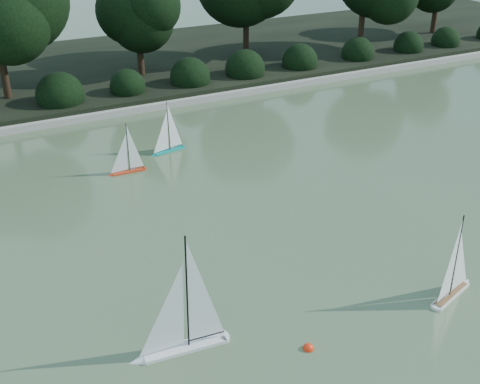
{
  "coord_description": "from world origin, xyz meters",
  "views": [
    {
      "loc": [
        -4.62,
        -6.07,
        5.55
      ],
      "look_at": [
        -0.31,
        2.28,
        0.7
      ],
      "focal_mm": 45.0,
      "sensor_mm": 36.0,
      "label": 1
    }
  ],
  "objects_px": {
    "race_buoy": "(308,349)",
    "sailboat_teal": "(166,144)",
    "sailboat_white_b": "(455,281)",
    "sailboat_white_a": "(176,333)",
    "sailboat_orange": "(125,165)"
  },
  "relations": [
    {
      "from": "sailboat_white_b",
      "to": "sailboat_teal",
      "type": "distance_m",
      "value": 7.3
    },
    {
      "from": "sailboat_teal",
      "to": "race_buoy",
      "type": "xyz_separation_m",
      "value": [
        -0.71,
        -7.06,
        -0.2
      ]
    },
    {
      "from": "sailboat_orange",
      "to": "sailboat_teal",
      "type": "distance_m",
      "value": 1.35
    },
    {
      "from": "sailboat_white_a",
      "to": "sailboat_teal",
      "type": "relative_size",
      "value": 1.51
    },
    {
      "from": "sailboat_white_b",
      "to": "race_buoy",
      "type": "xyz_separation_m",
      "value": [
        -2.62,
        -0.01,
        -0.23
      ]
    },
    {
      "from": "sailboat_orange",
      "to": "race_buoy",
      "type": "bearing_deg",
      "value": -85.71
    },
    {
      "from": "race_buoy",
      "to": "sailboat_teal",
      "type": "bearing_deg",
      "value": 84.29
    },
    {
      "from": "sailboat_white_a",
      "to": "sailboat_orange",
      "type": "xyz_separation_m",
      "value": [
        1.09,
        5.65,
        -0.11
      ]
    },
    {
      "from": "sailboat_white_b",
      "to": "sailboat_white_a",
      "type": "bearing_deg",
      "value": 169.82
    },
    {
      "from": "sailboat_white_a",
      "to": "race_buoy",
      "type": "xyz_separation_m",
      "value": [
        1.57,
        -0.77,
        -0.3
      ]
    },
    {
      "from": "sailboat_white_a",
      "to": "sailboat_white_b",
      "type": "xyz_separation_m",
      "value": [
        4.19,
        -0.75,
        -0.07
      ]
    },
    {
      "from": "sailboat_white_a",
      "to": "sailboat_orange",
      "type": "relative_size",
      "value": 1.61
    },
    {
      "from": "sailboat_orange",
      "to": "race_buoy",
      "type": "height_order",
      "value": "sailboat_orange"
    },
    {
      "from": "sailboat_teal",
      "to": "race_buoy",
      "type": "distance_m",
      "value": 7.1
    },
    {
      "from": "sailboat_white_a",
      "to": "sailboat_orange",
      "type": "height_order",
      "value": "sailboat_white_a"
    }
  ]
}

